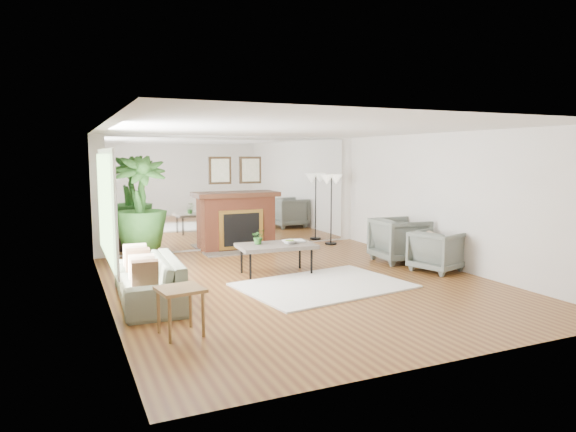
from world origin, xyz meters
name	(u,v)px	position (x,y,z in m)	size (l,w,h in m)	color
ground	(303,283)	(0.00, 0.00, 0.00)	(7.00, 7.00, 0.00)	brown
wall_left	(106,216)	(-2.99, 0.00, 1.25)	(0.02, 7.00, 2.50)	white
wall_right	(449,201)	(2.99, 0.00, 1.25)	(0.02, 7.00, 2.50)	white
wall_back	(235,193)	(0.00, 3.49, 1.25)	(6.00, 0.02, 2.50)	white
mirror_panel	(235,193)	(0.00, 3.47, 1.25)	(5.40, 0.04, 2.40)	silver
window_panel	(106,206)	(-2.96, 0.40, 1.35)	(0.04, 2.40, 1.50)	#B2E09E
fireplace	(238,220)	(0.00, 3.26, 0.66)	(1.85, 0.83, 2.05)	brown
area_rug	(324,285)	(0.23, -0.31, 0.01)	(2.55, 1.82, 0.03)	white
coffee_table	(276,247)	(-0.13, 0.79, 0.49)	(1.38, 0.86, 0.53)	#60554B
sofa	(149,280)	(-2.45, -0.01, 0.31)	(2.11, 0.83, 0.62)	slate
armchair_back	(400,240)	(2.49, 0.79, 0.43)	(0.92, 0.95, 0.86)	slate
armchair_front	(437,251)	(2.60, -0.18, 0.37)	(0.79, 0.81, 0.74)	slate
side_table	(180,295)	(-2.34, -1.60, 0.47)	(0.56, 0.56, 0.56)	brown
potted_ficus	(140,206)	(-2.16, 2.70, 1.11)	(1.05, 1.05, 2.07)	black
floor_lamp	(331,185)	(2.20, 3.05, 1.39)	(0.53, 0.30, 1.63)	black
tabletop_plant	(258,237)	(-0.42, 0.91, 0.67)	(0.24, 0.21, 0.27)	#316525
fruit_bowl	(290,242)	(0.10, 0.74, 0.56)	(0.26, 0.26, 0.06)	brown
book	(292,241)	(0.22, 0.92, 0.54)	(0.22, 0.31, 0.02)	brown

